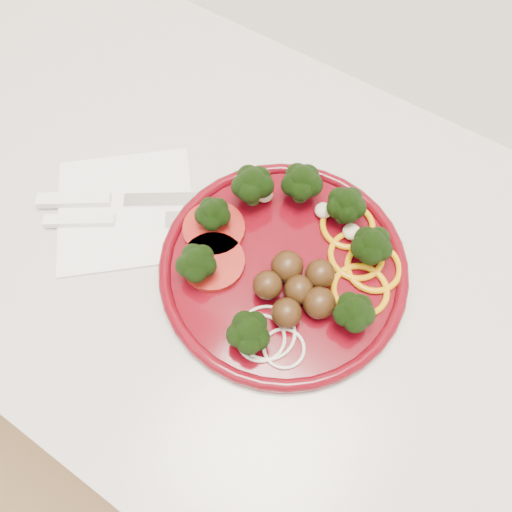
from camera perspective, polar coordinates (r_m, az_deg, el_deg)
The scene contains 5 objects.
counter at distance 1.05m, azimuth -8.71°, elevation -5.23°, with size 2.40×0.60×0.90m.
plate at distance 0.55m, azimuth 3.72°, elevation -0.51°, with size 0.28×0.28×0.06m.
napkin at distance 0.62m, azimuth -14.62°, elevation 5.20°, with size 0.16×0.16×0.00m, color white.
knife at distance 0.63m, azimuth -16.85°, elevation 6.17°, with size 0.19×0.14×0.01m.
fork at distance 0.62m, azimuth -17.45°, elevation 3.90°, with size 0.17×0.13×0.01m.
Camera 1 is at (0.34, 1.47, 1.41)m, focal length 35.00 mm.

